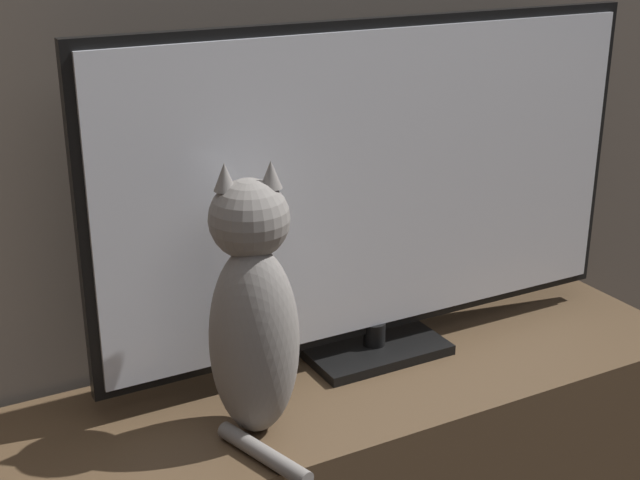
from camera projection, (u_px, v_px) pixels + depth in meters
tv at (377, 191)px, 1.66m from camera, size 1.12×0.17×0.66m
cat at (253, 313)px, 1.45m from camera, size 0.18×0.30×0.47m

